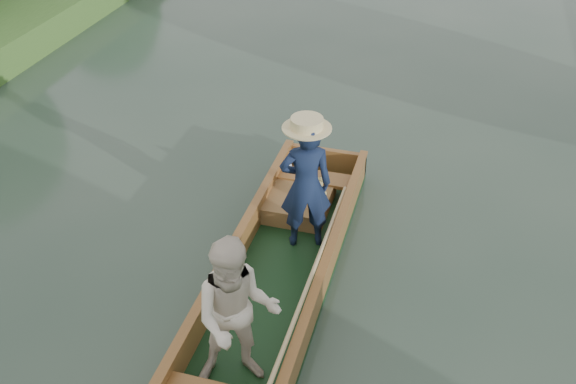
# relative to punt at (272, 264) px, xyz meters

# --- Properties ---
(ground) EXTENTS (120.00, 120.00, 0.00)m
(ground) POSITION_rel_punt_xyz_m (-0.03, 0.10, -0.53)
(ground) COLOR #283D30
(ground) RESTS_ON ground
(punt) EXTENTS (1.14, 5.19, 1.68)m
(punt) POSITION_rel_punt_xyz_m (0.00, 0.00, 0.00)
(punt) COLOR #133216
(punt) RESTS_ON ground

